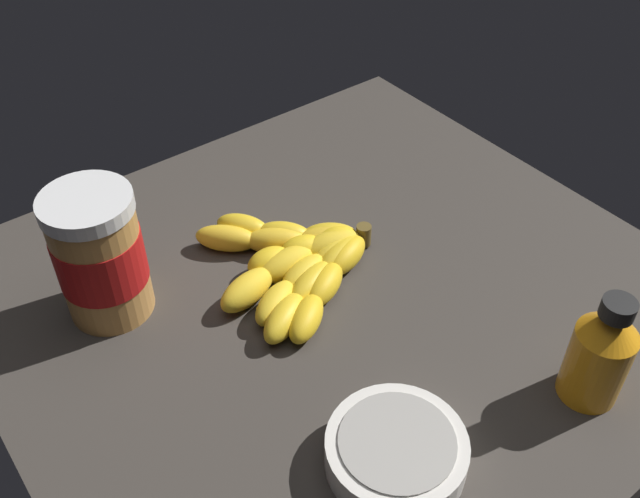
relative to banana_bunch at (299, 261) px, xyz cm
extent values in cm
cube|color=#38332D|center=(1.43, -5.87, -3.45)|extent=(80.63, 77.19, 3.33)
ellipsoid|color=yellow|center=(6.11, 1.59, -0.04)|extent=(8.02, 7.20, 3.51)
ellipsoid|color=yellow|center=(1.68, 5.46, -0.04)|extent=(7.65, 7.74, 3.51)
ellipsoid|color=yellow|center=(-2.05, 10.01, -0.04)|extent=(7.07, 8.07, 3.51)
ellipsoid|color=yellow|center=(5.50, 1.33, -0.04)|extent=(8.96, 7.16, 3.51)
ellipsoid|color=yellow|center=(-0.03, 5.01, -0.04)|extent=(8.72, 7.86, 3.51)
ellipsoid|color=yellow|center=(-4.97, 9.43, -0.04)|extent=(8.31, 8.41, 3.51)
ellipsoid|color=yellow|center=(6.04, 0.22, 0.10)|extent=(6.84, 5.52, 3.77)
ellipsoid|color=yellow|center=(1.48, 1.48, 0.10)|extent=(6.55, 4.87, 3.77)
ellipsoid|color=yellow|center=(-3.20, 2.09, 0.10)|extent=(6.14, 4.12, 3.77)
ellipsoid|color=yellow|center=(4.97, -0.12, 0.11)|extent=(8.86, 5.34, 3.80)
ellipsoid|color=yellow|center=(-1.58, 0.46, 0.11)|extent=(8.35, 3.95, 3.80)
ellipsoid|color=yellow|center=(-8.12, -0.36, 0.11)|extent=(8.93, 5.61, 3.80)
ellipsoid|color=yellow|center=(5.16, -1.25, -0.07)|extent=(7.73, 3.77, 3.44)
ellipsoid|color=yellow|center=(-0.82, -2.11, -0.07)|extent=(8.19, 5.15, 3.44)
ellipsoid|color=yellow|center=(-6.52, -4.12, -0.07)|extent=(8.33, 6.33, 3.44)
ellipsoid|color=yellow|center=(5.06, -2.18, -0.04)|extent=(8.75, 5.33, 3.51)
ellipsoid|color=yellow|center=(-1.16, -4.10, -0.04)|extent=(8.87, 6.16, 3.51)
ellipsoid|color=yellow|center=(-7.09, -6.77, -0.04)|extent=(8.85, 6.90, 3.51)
ellipsoid|color=yellow|center=(5.48, -2.71, -0.05)|extent=(8.30, 5.99, 3.47)
ellipsoid|color=yellow|center=(-0.01, -5.23, -0.05)|extent=(8.30, 6.61, 3.47)
ellipsoid|color=yellow|center=(-5.17, -8.36, -0.05)|extent=(8.19, 7.15, 3.47)
cylinder|color=brown|center=(9.69, -1.06, 0.01)|extent=(2.00, 2.00, 3.00)
cylinder|color=#BF8442|center=(-21.61, 8.83, 5.63)|extent=(9.98, 9.98, 14.85)
cylinder|color=#B71414|center=(-21.61, 8.83, 6.38)|extent=(10.18, 10.18, 6.68)
cylinder|color=silver|center=(-21.61, 8.83, 13.94)|extent=(10.34, 10.34, 1.77)
cylinder|color=orange|center=(13.51, -33.99, 2.80)|extent=(6.37, 6.37, 9.17)
cone|color=orange|center=(13.51, -33.99, 8.78)|extent=(6.37, 6.37, 2.79)
cylinder|color=black|center=(13.51, -33.99, 11.12)|extent=(3.42, 3.42, 1.89)
cylinder|color=silver|center=(-8.77, -27.95, 0.01)|extent=(14.02, 14.02, 3.60)
cylinder|color=#9D9992|center=(-8.77, -27.95, 0.41)|extent=(11.50, 11.50, 3.24)
camera|label=1|loc=(-38.28, -54.28, 61.46)|focal=40.21mm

